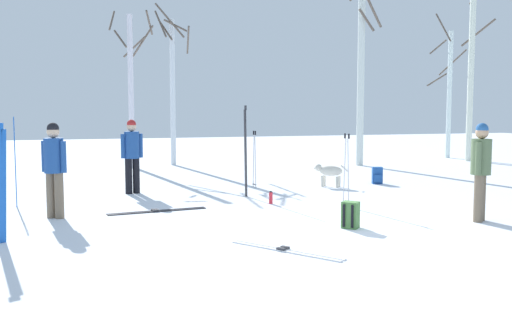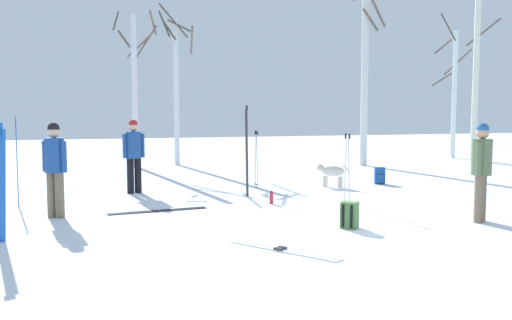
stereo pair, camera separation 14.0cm
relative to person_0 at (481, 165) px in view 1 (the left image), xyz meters
name	(u,v)px [view 1 (the left image)]	position (x,y,z in m)	size (l,w,h in m)	color
ground_plane	(329,227)	(-2.71, 0.33, -0.98)	(60.00, 60.00, 0.00)	white
person_0	(481,165)	(0.00, 0.00, 0.00)	(0.43, 0.36, 1.72)	#72604C
person_1	(132,151)	(-5.46, 5.15, 0.00)	(0.51, 0.34, 1.72)	black
person_2	(54,164)	(-7.06, 2.55, 0.00)	(0.43, 0.36, 1.72)	#72604C
dog	(329,172)	(-0.63, 4.78, -0.59)	(0.67, 0.66, 0.57)	beige
ski_pair_planted_0	(246,151)	(-3.08, 3.96, 0.03)	(0.02, 0.22, 2.04)	black
ski_pair_planted_1	(1,184)	(-7.72, 0.81, -0.11)	(0.18, 0.10, 1.76)	blue
ski_pair_planted_2	(15,162)	(-7.85, 4.07, -0.08)	(0.03, 0.24, 1.80)	blue
ski_pair_lying_0	(157,211)	(-5.23, 2.64, -0.97)	(1.91, 0.37, 0.05)	black
ski_pair_lying_1	(286,250)	(-3.95, -0.90, -0.97)	(1.17, 1.56, 0.05)	white
ski_poles_0	(254,157)	(-2.45, 5.29, -0.22)	(0.07, 0.24, 1.42)	#B2B2BC
ski_poles_1	(346,168)	(-1.54, 2.04, -0.20)	(0.07, 0.27, 1.47)	#B2B2BC
backpack_0	(377,176)	(0.83, 4.94, -0.77)	(0.31, 0.33, 0.44)	#1E4C99
backpack_1	(351,215)	(-2.40, 0.17, -0.77)	(0.35, 0.34, 0.44)	#4C7F3F
water_bottle_0	(271,198)	(-2.87, 2.82, -0.86)	(0.08, 0.08, 0.26)	red
birch_tree_2	(131,84)	(-4.90, 11.20, 1.81)	(1.54, 1.60, 5.28)	silver
birch_tree_3	(173,85)	(-3.46, 11.53, 1.82)	(1.28, 1.14, 5.51)	silver
birch_tree_4	(362,49)	(2.72, 9.43, 3.04)	(1.29, 1.29, 7.83)	silver
birch_tree_5	(471,65)	(7.47, 9.72, 2.63)	(1.44, 1.15, 7.34)	silver
birch_tree_6	(449,90)	(7.59, 11.17, 1.74)	(1.57, 1.30, 5.77)	silver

